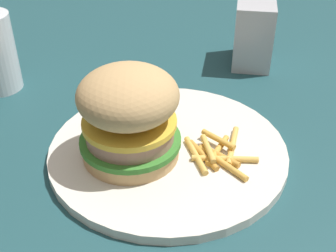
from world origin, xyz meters
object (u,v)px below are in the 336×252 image
plate (168,150)px  sandwich (129,114)px  napkin_dispenser (253,33)px  fries_pile (217,153)px

plate → sandwich: (0.01, -0.04, 0.06)m
plate → sandwich: sandwich is taller
plate → napkin_dispenser: 0.29m
napkin_dispenser → plate: bearing=160.3°
sandwich → napkin_dispenser: (-0.26, 0.19, -0.02)m
plate → sandwich: size_ratio=2.44×
plate → sandwich: 0.08m
plate → sandwich: bearing=-72.1°
fries_pile → napkin_dispenser: 0.28m
sandwich → fries_pile: (0.01, 0.10, -0.05)m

